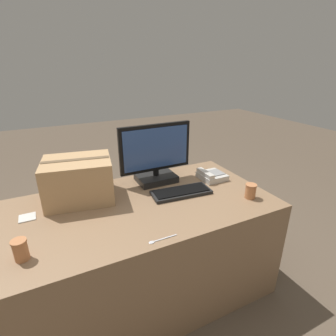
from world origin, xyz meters
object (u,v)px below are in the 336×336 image
(monitor, at_px, (156,158))
(spoon, at_px, (159,240))
(desk_phone, at_px, (211,176))
(sticky_note_pad, at_px, (27,217))
(cardboard_box, at_px, (79,180))
(paper_cup_right, at_px, (250,191))
(keyboard, at_px, (181,192))
(paper_cup_left, at_px, (21,250))

(monitor, xyz_separation_m, spoon, (-0.28, -0.67, -0.18))
(desk_phone, xyz_separation_m, sticky_note_pad, (-1.29, 0.02, -0.02))
(cardboard_box, bearing_deg, paper_cup_right, -25.59)
(keyboard, relative_size, sticky_note_pad, 4.64)
(spoon, bearing_deg, keyboard, -131.20)
(paper_cup_right, bearing_deg, spoon, -168.99)
(keyboard, height_order, desk_phone, desk_phone)
(monitor, relative_size, sticky_note_pad, 6.00)
(paper_cup_left, relative_size, paper_cup_right, 1.06)
(spoon, xyz_separation_m, cardboard_box, (-0.29, 0.63, 0.14))
(desk_phone, height_order, paper_cup_left, paper_cup_left)
(desk_phone, bearing_deg, paper_cup_left, -165.35)
(paper_cup_right, xyz_separation_m, cardboard_box, (-1.02, 0.49, 0.09))
(paper_cup_right, bearing_deg, desk_phone, 98.68)
(paper_cup_left, height_order, cardboard_box, cardboard_box)
(desk_phone, distance_m, spoon, 0.85)
(keyboard, distance_m, cardboard_box, 0.69)
(cardboard_box, bearing_deg, sticky_note_pad, -162.58)
(keyboard, distance_m, paper_cup_left, 1.01)
(paper_cup_right, height_order, cardboard_box, cardboard_box)
(keyboard, relative_size, desk_phone, 2.22)
(keyboard, height_order, cardboard_box, cardboard_box)
(desk_phone, relative_size, paper_cup_right, 1.93)
(paper_cup_left, xyz_separation_m, spoon, (0.63, -0.16, -0.05))
(keyboard, relative_size, cardboard_box, 0.90)
(paper_cup_left, bearing_deg, sticky_note_pad, 87.45)
(paper_cup_left, bearing_deg, paper_cup_right, -0.49)
(spoon, bearing_deg, paper_cup_left, -13.77)
(monitor, distance_m, cardboard_box, 0.57)
(paper_cup_left, relative_size, cardboard_box, 0.22)
(desk_phone, relative_size, spoon, 1.20)
(desk_phone, distance_m, paper_cup_left, 1.36)
(paper_cup_left, height_order, spoon, paper_cup_left)
(monitor, bearing_deg, paper_cup_right, -48.80)
(cardboard_box, bearing_deg, paper_cup_left, -125.45)
(monitor, xyz_separation_m, sticky_note_pad, (-0.89, -0.14, -0.18))
(monitor, distance_m, paper_cup_right, 0.71)
(keyboard, xyz_separation_m, spoon, (-0.35, -0.40, -0.01))
(monitor, bearing_deg, keyboard, -75.23)
(monitor, height_order, keyboard, monitor)
(desk_phone, bearing_deg, paper_cup_right, -81.97)
(keyboard, relative_size, paper_cup_right, 4.29)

